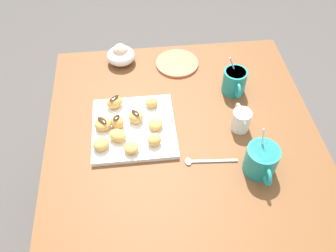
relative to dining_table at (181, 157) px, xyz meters
name	(u,v)px	position (x,y,z in m)	size (l,w,h in m)	color
ground_plane	(178,230)	(0.00, 0.00, -0.60)	(8.00, 8.00, 0.00)	#514C47
dining_table	(181,157)	(0.00, 0.00, 0.00)	(0.89, 0.87, 0.75)	brown
pastry_plate_square	(134,128)	(-0.02, -0.16, 0.15)	(0.26, 0.26, 0.02)	white
coffee_mug_teal_left	(235,81)	(-0.17, 0.20, 0.19)	(0.12, 0.08, 0.13)	teal
coffee_mug_teal_right	(261,160)	(0.17, 0.20, 0.19)	(0.13, 0.09, 0.14)	teal
cream_pitcher_white	(241,119)	(0.00, 0.18, 0.18)	(0.10, 0.06, 0.07)	white
ice_cream_bowl	(121,55)	(-0.37, -0.19, 0.18)	(0.11, 0.11, 0.08)	white
saucer_coral_left	(177,63)	(-0.33, 0.02, 0.15)	(0.16, 0.16, 0.01)	#E5704C
loose_spoon_near_saucer	(204,161)	(0.13, 0.05, 0.15)	(0.03, 0.16, 0.01)	silver
beignet_0	(115,103)	(-0.12, -0.21, 0.18)	(0.05, 0.04, 0.04)	#DBA351
chocolate_drizzle_0	(114,98)	(-0.12, -0.21, 0.20)	(0.04, 0.01, 0.01)	#381E11
beignet_1	(131,148)	(0.07, -0.17, 0.17)	(0.05, 0.05, 0.03)	#DBA351
beignet_2	(154,140)	(0.05, -0.10, 0.18)	(0.04, 0.04, 0.03)	#DBA351
beignet_3	(156,124)	(-0.01, -0.09, 0.17)	(0.05, 0.05, 0.03)	#DBA351
beignet_4	(136,117)	(-0.05, -0.15, 0.18)	(0.05, 0.05, 0.04)	#DBA351
chocolate_drizzle_4	(135,113)	(-0.05, -0.15, 0.20)	(0.03, 0.02, 0.01)	#381E11
beignet_5	(103,124)	(-0.03, -0.25, 0.18)	(0.05, 0.05, 0.03)	#DBA351
chocolate_drizzle_5	(102,120)	(-0.03, -0.25, 0.19)	(0.04, 0.02, 0.01)	#381E11
beignet_6	(101,144)	(0.05, -0.26, 0.17)	(0.05, 0.05, 0.03)	#DBA351
beignet_7	(118,135)	(0.02, -0.21, 0.17)	(0.06, 0.04, 0.03)	#DBA351
beignet_8	(152,103)	(-0.11, -0.09, 0.17)	(0.04, 0.04, 0.03)	#DBA351
beignet_9	(117,122)	(-0.03, -0.21, 0.18)	(0.04, 0.05, 0.04)	#DBA351
chocolate_drizzle_9	(116,118)	(-0.03, -0.21, 0.20)	(0.03, 0.02, 0.01)	#381E11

